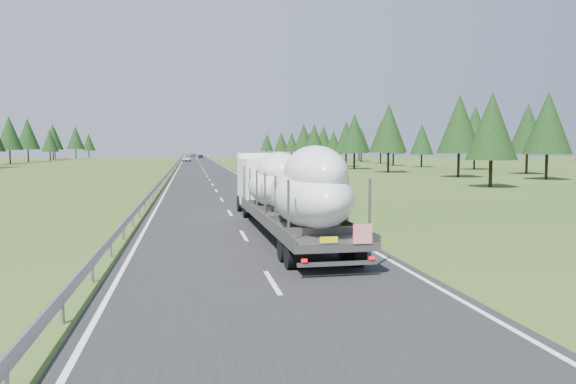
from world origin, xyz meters
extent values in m
plane|color=#2F4717|center=(0.00, 0.00, 0.00)|extent=(400.00, 400.00, 0.00)
cube|color=black|center=(0.00, 100.00, 0.01)|extent=(10.00, 400.00, 0.02)
cube|color=slate|center=(-5.30, 100.00, 0.60)|extent=(0.08, 400.00, 0.32)
cylinder|color=slate|center=(-5.30, 0.00, 0.30)|extent=(0.10, 0.10, 0.60)
cube|color=silver|center=(6.50, 30.00, 0.50)|extent=(0.12, 0.07, 1.00)
cube|color=black|center=(6.50, 30.00, 0.82)|extent=(0.13, 0.08, 0.12)
cube|color=silver|center=(6.50, 80.00, 0.50)|extent=(0.12, 0.07, 1.00)
cube|color=black|center=(6.50, 80.00, 0.82)|extent=(0.13, 0.08, 0.12)
cube|color=silver|center=(6.50, 130.00, 0.50)|extent=(0.12, 0.07, 1.00)
cube|color=black|center=(6.50, 130.00, 0.82)|extent=(0.13, 0.08, 0.12)
cube|color=silver|center=(6.50, 180.00, 0.50)|extent=(0.12, 0.07, 1.00)
cube|color=black|center=(6.50, 180.00, 0.82)|extent=(0.13, 0.08, 0.12)
cube|color=silver|center=(6.50, 230.00, 0.50)|extent=(0.12, 0.07, 1.00)
cube|color=black|center=(6.50, 230.00, 0.82)|extent=(0.13, 0.08, 0.12)
cube|color=silver|center=(6.50, 280.00, 0.50)|extent=(0.12, 0.07, 1.00)
cube|color=black|center=(6.50, 280.00, 0.82)|extent=(0.13, 0.08, 0.12)
cube|color=silver|center=(6.50, 330.00, 0.50)|extent=(0.12, 0.07, 1.00)
cube|color=black|center=(6.50, 330.00, 0.82)|extent=(0.13, 0.08, 0.12)
cylinder|color=slate|center=(7.20, 80.00, 1.00)|extent=(0.08, 0.08, 2.00)
cube|color=silver|center=(7.20, 80.00, 2.00)|extent=(0.05, 0.90, 1.20)
cylinder|color=black|center=(41.62, 38.30, 1.88)|extent=(0.36, 0.36, 3.76)
cone|color=black|center=(41.62, 38.30, 7.10)|extent=(5.85, 5.85, 7.83)
cylinder|color=black|center=(48.12, 52.53, 1.83)|extent=(0.36, 0.36, 3.67)
cone|color=black|center=(48.12, 52.53, 6.92)|extent=(5.70, 5.70, 7.64)
cylinder|color=black|center=(48.77, 69.73, 1.98)|extent=(0.36, 0.36, 3.96)
cone|color=black|center=(48.77, 69.73, 7.48)|extent=(6.16, 6.16, 8.25)
cylinder|color=black|center=(44.51, 83.52, 1.53)|extent=(0.36, 0.36, 3.05)
cone|color=black|center=(44.51, 83.52, 5.77)|extent=(4.75, 4.75, 6.36)
cylinder|color=black|center=(42.34, 94.01, 1.55)|extent=(0.36, 0.36, 3.10)
cone|color=black|center=(42.34, 94.01, 5.86)|extent=(4.83, 4.83, 6.47)
cylinder|color=black|center=(45.44, 111.38, 1.84)|extent=(0.36, 0.36, 3.68)
cone|color=black|center=(45.44, 111.38, 6.95)|extent=(5.72, 5.72, 7.67)
cylinder|color=black|center=(44.23, 123.90, 1.61)|extent=(0.36, 0.36, 3.22)
cone|color=black|center=(44.23, 123.90, 6.09)|extent=(5.01, 5.01, 6.71)
cylinder|color=black|center=(48.32, 139.19, 1.80)|extent=(0.36, 0.36, 3.60)
cone|color=black|center=(48.32, 139.19, 6.80)|extent=(5.60, 5.60, 7.50)
cylinder|color=black|center=(40.96, 154.73, 1.90)|extent=(0.36, 0.36, 3.80)
cone|color=black|center=(40.96, 154.73, 7.18)|extent=(5.92, 5.92, 7.92)
cylinder|color=black|center=(43.67, 168.65, 1.61)|extent=(0.36, 0.36, 3.23)
cone|color=black|center=(43.67, 168.65, 6.10)|extent=(5.02, 5.02, 6.72)
cylinder|color=black|center=(40.14, 182.46, 2.13)|extent=(0.36, 0.36, 4.25)
cone|color=black|center=(40.14, 182.46, 8.03)|extent=(6.61, 6.61, 8.86)
cylinder|color=black|center=(42.53, 191.62, 1.58)|extent=(0.36, 0.36, 3.17)
cone|color=black|center=(42.53, 191.62, 5.98)|extent=(4.93, 4.93, 6.60)
cylinder|color=black|center=(47.21, 205.63, 1.84)|extent=(0.36, 0.36, 3.68)
cone|color=black|center=(47.21, 205.63, 6.95)|extent=(5.72, 5.72, 7.66)
cylinder|color=black|center=(27.56, 26.96, 1.64)|extent=(0.36, 0.36, 3.27)
cone|color=black|center=(27.56, 26.96, 6.18)|extent=(5.09, 5.09, 6.82)
cylinder|color=black|center=(33.48, 45.58, 1.90)|extent=(0.36, 0.36, 3.81)
cone|color=black|center=(33.48, 45.58, 7.20)|extent=(5.93, 5.93, 7.94)
cylinder|color=black|center=(29.14, 61.07, 1.90)|extent=(0.36, 0.36, 3.79)
cone|color=black|center=(29.14, 61.07, 7.16)|extent=(5.90, 5.90, 7.90)
cylinder|color=black|center=(27.88, 75.85, 1.76)|extent=(0.36, 0.36, 3.52)
cone|color=black|center=(27.88, 75.85, 6.65)|extent=(5.48, 5.48, 7.34)
cylinder|color=black|center=(30.22, 89.72, 1.64)|extent=(0.36, 0.36, 3.27)
cone|color=black|center=(30.22, 89.72, 6.18)|extent=(5.09, 5.09, 6.81)
cylinder|color=black|center=(31.62, 105.81, 1.40)|extent=(0.36, 0.36, 2.80)
cone|color=black|center=(31.62, 105.81, 5.28)|extent=(4.35, 4.35, 5.83)
cylinder|color=black|center=(31.60, 126.84, 1.80)|extent=(0.36, 0.36, 3.61)
cone|color=black|center=(31.60, 126.84, 6.82)|extent=(5.61, 5.61, 7.52)
cylinder|color=black|center=(31.37, 140.35, 1.92)|extent=(0.36, 0.36, 3.84)
cone|color=black|center=(31.37, 140.35, 7.25)|extent=(5.97, 5.97, 8.00)
cylinder|color=black|center=(30.68, 156.72, 1.54)|extent=(0.36, 0.36, 3.08)
cone|color=black|center=(30.68, 156.72, 5.81)|extent=(4.79, 4.79, 6.41)
cylinder|color=black|center=(29.39, 170.01, 1.62)|extent=(0.36, 0.36, 3.23)
cone|color=black|center=(29.39, 170.01, 6.11)|extent=(5.03, 5.03, 6.73)
cylinder|color=black|center=(26.62, 187.40, 1.60)|extent=(0.36, 0.36, 3.19)
cone|color=black|center=(26.62, 187.40, 6.03)|extent=(4.96, 4.96, 6.65)
cylinder|color=black|center=(-46.37, 123.90, 2.02)|extent=(0.36, 0.36, 4.04)
cone|color=black|center=(-46.37, 123.90, 7.63)|extent=(6.29, 6.29, 8.42)
cylinder|color=black|center=(-46.19, 139.19, 2.06)|extent=(0.36, 0.36, 4.13)
cone|color=black|center=(-46.19, 139.19, 7.79)|extent=(6.42, 6.42, 8.59)
cylinder|color=black|center=(-44.08, 154.73, 1.61)|extent=(0.36, 0.36, 3.22)
cone|color=black|center=(-44.08, 154.73, 6.08)|extent=(5.00, 5.00, 6.70)
cylinder|color=black|center=(-46.37, 168.65, 1.98)|extent=(0.36, 0.36, 3.96)
cone|color=black|center=(-46.37, 168.65, 7.48)|extent=(6.16, 6.16, 8.25)
cylinder|color=black|center=(-48.88, 182.46, 1.90)|extent=(0.36, 0.36, 3.79)
cone|color=black|center=(-48.88, 182.46, 7.16)|extent=(5.90, 5.90, 7.90)
cylinder|color=black|center=(-43.65, 191.62, 2.03)|extent=(0.36, 0.36, 4.05)
cone|color=black|center=(-43.65, 191.62, 7.65)|extent=(6.30, 6.30, 8.44)
cylinder|color=black|center=(-41.45, 205.63, 1.64)|extent=(0.36, 0.36, 3.27)
cone|color=black|center=(-41.45, 205.63, 6.18)|extent=(5.09, 5.09, 6.82)
cube|color=white|center=(1.93, 8.04, 1.94)|extent=(2.65, 5.16, 2.86)
cube|color=black|center=(1.93, 10.64, 2.45)|extent=(2.35, 0.13, 1.43)
cube|color=white|center=(1.93, 10.28, 3.52)|extent=(2.58, 1.28, 0.31)
cube|color=#585753|center=(1.93, 7.02, 0.56)|extent=(2.61, 3.11, 0.26)
cylinder|color=black|center=(0.76, 9.88, 0.51)|extent=(0.38, 1.03, 1.02)
cylinder|color=black|center=(3.11, 9.88, 0.51)|extent=(0.38, 1.03, 1.02)
cylinder|color=black|center=(0.76, 6.61, 0.51)|extent=(0.38, 1.03, 1.02)
cylinder|color=black|center=(3.11, 6.61, 0.51)|extent=(0.38, 1.03, 1.02)
cube|color=#585753|center=(1.93, -1.67, 0.94)|extent=(3.04, 14.35, 0.27)
cube|color=#585753|center=(0.57, -1.67, 1.20)|extent=(0.34, 14.30, 0.25)
cube|color=#585753|center=(3.29, -1.67, 1.20)|extent=(0.34, 14.30, 0.25)
cube|color=#585753|center=(0.57, -7.80, 2.04)|extent=(0.07, 0.07, 1.94)
cube|color=#585753|center=(3.29, -7.80, 2.04)|extent=(0.07, 0.07, 1.94)
cube|color=#585753|center=(0.57, -5.34, 2.04)|extent=(0.07, 0.07, 1.94)
cube|color=#585753|center=(3.29, -5.34, 2.04)|extent=(0.07, 0.07, 1.94)
cube|color=#585753|center=(0.57, -2.89, 2.04)|extent=(0.07, 0.07, 1.94)
cube|color=#585753|center=(3.29, -2.89, 2.04)|extent=(0.07, 0.07, 1.94)
cube|color=#585753|center=(0.57, -0.44, 2.04)|extent=(0.07, 0.07, 1.94)
cube|color=#585753|center=(3.29, -0.44, 2.04)|extent=(0.07, 0.07, 1.94)
cube|color=#585753|center=(0.57, 2.01, 2.04)|extent=(0.07, 0.07, 1.94)
cube|color=#585753|center=(3.29, 2.01, 2.04)|extent=(0.07, 0.07, 1.94)
cube|color=#585753|center=(0.57, 4.46, 2.04)|extent=(0.07, 0.07, 1.94)
cube|color=#585753|center=(3.29, 4.46, 2.04)|extent=(0.07, 0.07, 1.94)
cylinder|color=black|center=(0.81, -7.18, 0.51)|extent=(0.43, 1.03, 1.02)
cylinder|color=black|center=(3.06, -7.18, 0.51)|extent=(0.43, 1.03, 1.02)
cylinder|color=black|center=(0.81, -5.96, 0.51)|extent=(0.43, 1.03, 1.02)
cylinder|color=black|center=(3.06, -5.96, 0.51)|extent=(0.43, 1.03, 1.02)
cube|color=#585753|center=(1.93, -8.77, 0.46)|extent=(2.56, 0.17, 0.12)
cube|color=red|center=(2.70, -8.84, 1.38)|extent=(0.61, 0.05, 0.61)
cube|color=yellow|center=(1.63, -8.84, 1.23)|extent=(0.56, 0.05, 0.18)
cube|color=red|center=(0.86, -8.84, 0.61)|extent=(0.19, 0.06, 0.10)
cube|color=red|center=(3.01, -8.84, 0.61)|extent=(0.19, 0.06, 0.10)
ellipsoid|color=white|center=(1.93, -4.94, 2.29)|extent=(2.91, 7.39, 2.43)
ellipsoid|color=white|center=(1.93, -5.85, 3.13)|extent=(2.19, 4.69, 1.94)
ellipsoid|color=white|center=(1.93, 2.01, 2.17)|extent=(2.97, 6.42, 2.20)
ellipsoid|color=white|center=(1.93, 1.21, 2.94)|extent=(2.24, 4.08, 1.76)
imported|color=silver|center=(-3.43, 139.78, 0.75)|extent=(2.75, 5.53, 1.50)
imported|color=black|center=(1.81, 194.91, 0.69)|extent=(1.82, 4.11, 1.37)
imported|color=#1C1C4F|center=(-0.97, 225.28, 0.69)|extent=(1.85, 4.31, 1.38)
camera|label=1|loc=(-2.37, -25.28, 4.03)|focal=35.00mm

